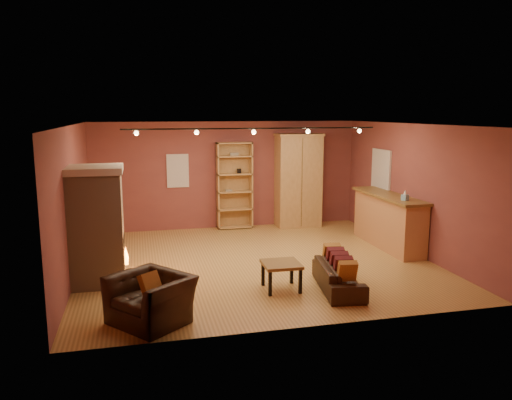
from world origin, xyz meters
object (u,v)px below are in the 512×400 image
object	(u,v)px
armoire	(298,180)
bar_counter	(388,220)
bookcase	(234,185)
fireplace	(97,226)
loveseat	(339,271)
armchair	(151,291)
coffee_table	(281,267)

from	to	relation	value
armoire	bar_counter	bearing A→B (deg)	-61.82
bookcase	bar_counter	bearing A→B (deg)	-41.51
fireplace	loveseat	bearing A→B (deg)	-18.03
bar_counter	armchair	bearing A→B (deg)	-151.05
fireplace	loveseat	xyz separation A→B (m)	(4.05, -1.32, -0.73)
armoire	armchair	bearing A→B (deg)	-126.47
fireplace	bookcase	bearing A→B (deg)	49.43
armoire	coffee_table	bearing A→B (deg)	-111.45
fireplace	armoire	world-z (taller)	armoire
armoire	loveseat	bearing A→B (deg)	-99.94
armoire	bar_counter	size ratio (longest dim) A/B	0.98
fireplace	coffee_table	world-z (taller)	fireplace
armchair	armoire	bearing A→B (deg)	104.15
bar_counter	armchair	xyz separation A→B (m)	(-5.39, -2.98, -0.14)
bookcase	loveseat	bearing A→B (deg)	-80.36
coffee_table	armoire	bearing A→B (deg)	68.55
loveseat	bookcase	bearing A→B (deg)	18.28
fireplace	coffee_table	bearing A→B (deg)	-19.37
fireplace	bookcase	world-z (taller)	bookcase
bookcase	coffee_table	distance (m)	4.87
bar_counter	armchair	distance (m)	6.17
bar_counter	coffee_table	world-z (taller)	bar_counter
bar_counter	armchair	size ratio (longest dim) A/B	1.97
armoire	armchair	world-z (taller)	armoire
bar_counter	armoire	bearing A→B (deg)	118.18
coffee_table	bookcase	bearing A→B (deg)	88.73
loveseat	fireplace	bearing A→B (deg)	80.62
bar_counter	fireplace	bearing A→B (deg)	-170.61
bookcase	fireplace	bearing A→B (deg)	-130.57
armoire	armchair	distance (m)	6.86
loveseat	coffee_table	xyz separation A→B (m)	(-0.96, 0.23, 0.08)
armoire	coffee_table	distance (m)	5.03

